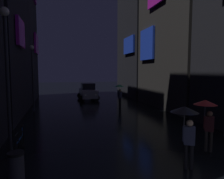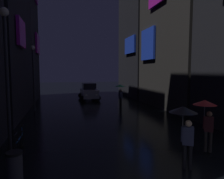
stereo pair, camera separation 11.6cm
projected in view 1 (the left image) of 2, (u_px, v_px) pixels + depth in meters
name	position (u px, v px, depth m)	size (l,w,h in m)	color
building_left_far	(14.00, 23.00, 21.90)	(4.25, 7.38, 17.06)	#232328
building_right_mid	(178.00, 24.00, 17.90)	(4.25, 8.60, 15.02)	#33302D
building_right_far	(141.00, 15.00, 25.70)	(4.25, 7.43, 20.92)	black
pedestrian_near_crossing_black	(186.00, 120.00, 6.51)	(0.90, 0.90, 2.12)	black
pedestrian_far_right_green	(120.00, 89.00, 17.64)	(0.90, 0.90, 2.12)	black
pedestrian_foreground_left_red	(207.00, 111.00, 7.99)	(0.90, 0.90, 2.12)	#38332D
bicycle_parked_at_storefront	(20.00, 143.00, 8.05)	(0.13, 1.82, 0.96)	black
car_distant	(88.00, 92.00, 23.15)	(2.28, 4.16, 1.92)	#99999E
streetlamp_left_near	(7.00, 63.00, 7.87)	(0.36, 0.36, 5.74)	#2D2D33
streetlamp_left_far	(33.00, 70.00, 16.15)	(0.36, 0.36, 5.35)	#2D2D33
trash_bin	(16.00, 168.00, 5.78)	(0.46, 0.46, 0.93)	#3F3F47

